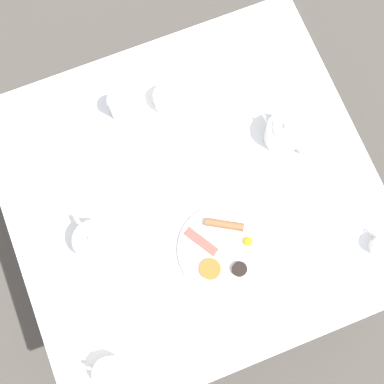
{
  "coord_description": "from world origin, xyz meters",
  "views": [
    {
      "loc": [
        -0.35,
        0.14,
        2.28
      ],
      "look_at": [
        0.0,
        0.0,
        0.73
      ],
      "focal_mm": 50.0,
      "sensor_mm": 36.0,
      "label": 1
    }
  ],
  "objects": [
    {
      "name": "knife_by_plate",
      "position": [
        0.09,
        -0.09,
        0.71
      ],
      "size": [
        0.18,
        0.1,
        0.0
      ],
      "rotation": [
        0.0,
        0.0,
        4.26
      ],
      "color": "silver",
      "rests_on": "table"
    },
    {
      "name": "teacup_with_saucer_right",
      "position": [
        0.3,
        -0.04,
        0.74
      ],
      "size": [
        0.16,
        0.16,
        0.07
      ],
      "color": "white",
      "rests_on": "table"
    },
    {
      "name": "fork_by_plate",
      "position": [
        0.35,
        -0.25,
        0.71
      ],
      "size": [
        0.02,
        0.17,
        0.0
      ],
      "rotation": [
        0.0,
        0.0,
        3.11
      ],
      "color": "silver",
      "rests_on": "table"
    },
    {
      "name": "ground_plane",
      "position": [
        0.0,
        0.0,
        0.0
      ],
      "size": [
        8.0,
        8.0,
        0.0
      ],
      "primitive_type": "plane",
      "color": "#4C4742"
    },
    {
      "name": "table",
      "position": [
        0.0,
        0.0,
        0.64
      ],
      "size": [
        1.05,
        1.1,
        0.71
      ],
      "color": "silver",
      "rests_on": "ground_plane"
    },
    {
      "name": "fork_spare",
      "position": [
        -0.19,
        -0.44,
        0.71
      ],
      "size": [
        0.17,
        0.04,
        0.0
      ],
      "rotation": [
        0.0,
        0.0,
        4.84
      ],
      "color": "silver",
      "rests_on": "table"
    },
    {
      "name": "teapot_near",
      "position": [
        0.06,
        -0.32,
        0.75
      ],
      "size": [
        0.17,
        0.11,
        0.11
      ],
      "rotation": [
        0.0,
        0.0,
        0.5
      ],
      "color": "white",
      "rests_on": "table"
    },
    {
      "name": "creamer_jug",
      "position": [
        -0.35,
        -0.45,
        0.73
      ],
      "size": [
        0.08,
        0.06,
        0.06
      ],
      "color": "white",
      "rests_on": "table"
    },
    {
      "name": "spoon_for_tea",
      "position": [
        0.35,
        0.25,
        0.71
      ],
      "size": [
        0.02,
        0.15,
        0.0
      ],
      "rotation": [
        0.0,
        0.0,
        0.02
      ],
      "color": "silver",
      "rests_on": "table"
    },
    {
      "name": "water_glass_tall",
      "position": [
        0.32,
        0.11,
        0.76
      ],
      "size": [
        0.06,
        0.06,
        0.1
      ],
      "color": "white",
      "rests_on": "table"
    },
    {
      "name": "breakfast_plate",
      "position": [
        -0.19,
        -0.03,
        0.71
      ],
      "size": [
        0.28,
        0.28,
        0.04
      ],
      "color": "white",
      "rests_on": "table"
    },
    {
      "name": "teacup_with_saucer_left",
      "position": [
        -0.39,
        0.4,
        0.73
      ],
      "size": [
        0.16,
        0.16,
        0.07
      ],
      "color": "white",
      "rests_on": "table"
    },
    {
      "name": "teapot_far",
      "position": [
        -0.04,
        0.32,
        0.75
      ],
      "size": [
        0.19,
        0.11,
        0.11
      ],
      "rotation": [
        0.0,
        0.0,
        3.46
      ],
      "color": "white",
      "rests_on": "table"
    }
  ]
}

